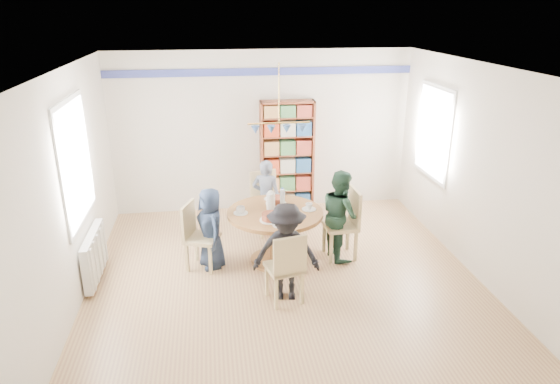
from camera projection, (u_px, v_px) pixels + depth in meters
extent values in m
plane|color=tan|center=(284.00, 277.00, 6.55)|extent=(5.00, 5.00, 0.00)
plane|color=white|center=(285.00, 67.00, 5.61)|extent=(5.00, 5.00, 0.00)
plane|color=silver|center=(262.00, 132.00, 8.40)|extent=(5.00, 0.00, 5.00)
plane|color=silver|center=(334.00, 288.00, 3.76)|extent=(5.00, 0.00, 5.00)
plane|color=silver|center=(71.00, 190.00, 5.75)|extent=(0.00, 5.00, 5.00)
plane|color=silver|center=(477.00, 171.00, 6.41)|extent=(0.00, 5.00, 5.00)
cube|color=navy|center=(262.00, 72.00, 8.03)|extent=(5.00, 0.02, 0.12)
cube|color=white|center=(75.00, 162.00, 5.94)|extent=(0.03, 1.32, 1.52)
cube|color=white|center=(77.00, 162.00, 5.94)|extent=(0.01, 1.20, 1.40)
cube|color=white|center=(434.00, 132.00, 7.54)|extent=(0.03, 1.12, 1.42)
cube|color=white|center=(433.00, 132.00, 7.54)|extent=(0.01, 1.00, 1.30)
cylinder|color=gold|center=(279.00, 93.00, 6.20)|extent=(0.01, 0.01, 0.75)
cylinder|color=gold|center=(279.00, 123.00, 6.33)|extent=(0.80, 0.02, 0.02)
cone|color=#4576C2|center=(255.00, 130.00, 6.32)|extent=(0.11, 0.11, 0.10)
cone|color=#4576C2|center=(271.00, 129.00, 6.35)|extent=(0.11, 0.11, 0.10)
cone|color=#4576C2|center=(287.00, 129.00, 6.37)|extent=(0.11, 0.11, 0.10)
cone|color=#4576C2|center=(302.00, 128.00, 6.40)|extent=(0.11, 0.11, 0.10)
cube|color=silver|center=(94.00, 255.00, 6.39)|extent=(0.10, 1.00, 0.60)
cube|color=silver|center=(93.00, 270.00, 6.03)|extent=(0.02, 0.06, 0.56)
cube|color=silver|center=(96.00, 262.00, 6.21)|extent=(0.02, 0.06, 0.56)
cube|color=silver|center=(99.00, 255.00, 6.40)|extent=(0.02, 0.06, 0.56)
cube|color=silver|center=(102.00, 248.00, 6.58)|extent=(0.02, 0.06, 0.56)
cube|color=silver|center=(105.00, 241.00, 6.77)|extent=(0.02, 0.06, 0.56)
cylinder|color=brown|center=(275.00, 213.00, 6.72)|extent=(1.30, 1.30, 0.05)
cylinder|color=brown|center=(275.00, 238.00, 6.85)|extent=(0.16, 0.16, 0.70)
cylinder|color=brown|center=(275.00, 259.00, 6.97)|extent=(0.70, 0.70, 0.04)
cube|color=tan|center=(202.00, 238.00, 6.66)|extent=(0.52, 0.52, 0.05)
cube|color=tan|center=(188.00, 220.00, 6.61)|extent=(0.18, 0.39, 0.48)
cube|color=tan|center=(210.00, 260.00, 6.55)|extent=(0.05, 0.05, 0.42)
cube|color=tan|center=(219.00, 249.00, 6.85)|extent=(0.05, 0.05, 0.42)
cube|color=tan|center=(187.00, 258.00, 6.62)|extent=(0.05, 0.05, 0.42)
cube|color=tan|center=(196.00, 247.00, 6.92)|extent=(0.05, 0.05, 0.42)
cube|color=tan|center=(340.00, 226.00, 6.95)|extent=(0.46, 0.46, 0.05)
cube|color=tan|center=(355.00, 207.00, 6.90)|extent=(0.06, 0.44, 0.52)
cube|color=tan|center=(324.00, 237.00, 7.17)|extent=(0.04, 0.04, 0.45)
cube|color=tan|center=(331.00, 248.00, 6.85)|extent=(0.04, 0.04, 0.45)
cube|color=tan|center=(348.00, 235.00, 7.23)|extent=(0.04, 0.04, 0.45)
cube|color=tan|center=(356.00, 246.00, 6.91)|extent=(0.04, 0.04, 0.45)
cube|color=tan|center=(268.00, 205.00, 7.71)|extent=(0.52, 0.52, 0.05)
cube|color=tan|center=(263.00, 186.00, 7.78)|extent=(0.42, 0.15, 0.51)
cube|color=tan|center=(262.00, 225.00, 7.58)|extent=(0.05, 0.05, 0.44)
cube|color=tan|center=(282.00, 222.00, 7.71)|extent=(0.05, 0.05, 0.44)
cube|color=tan|center=(254.00, 217.00, 7.87)|extent=(0.05, 0.05, 0.44)
cube|color=tan|center=(274.00, 214.00, 8.00)|extent=(0.05, 0.05, 0.44)
cube|color=tan|center=(284.00, 268.00, 5.91)|extent=(0.48, 0.48, 0.05)
cube|color=tan|center=(290.00, 257.00, 5.67)|extent=(0.40, 0.13, 0.48)
cube|color=tan|center=(292.00, 275.00, 6.19)|extent=(0.05, 0.05, 0.41)
cube|color=tan|center=(267.00, 280.00, 6.08)|extent=(0.05, 0.05, 0.41)
cube|color=tan|center=(302.00, 288.00, 5.91)|extent=(0.05, 0.05, 0.41)
cube|color=tan|center=(276.00, 294.00, 5.80)|extent=(0.05, 0.05, 0.41)
imported|color=#1B273D|center=(211.00, 228.00, 6.65)|extent=(0.51, 0.63, 1.12)
imported|color=#1B3627|center=(340.00, 215.00, 6.90)|extent=(0.58, 0.69, 1.27)
imported|color=gray|center=(266.00, 198.00, 7.60)|extent=(0.51, 0.42, 1.20)
imported|color=black|center=(286.00, 252.00, 5.90)|extent=(0.85, 0.57, 1.23)
cube|color=brown|center=(262.00, 158.00, 8.38)|extent=(0.04, 0.27, 1.90)
cube|color=brown|center=(312.00, 156.00, 8.50)|extent=(0.04, 0.27, 1.90)
cube|color=brown|center=(287.00, 102.00, 8.11)|extent=(0.90, 0.27, 0.04)
cube|color=brown|center=(287.00, 207.00, 8.77)|extent=(0.90, 0.27, 0.05)
cube|color=brown|center=(286.00, 155.00, 8.56)|extent=(0.90, 0.02, 1.90)
cube|color=brown|center=(287.00, 189.00, 8.65)|extent=(0.85, 0.25, 0.02)
cube|color=brown|center=(287.00, 172.00, 8.54)|extent=(0.85, 0.25, 0.02)
cube|color=brown|center=(287.00, 154.00, 8.43)|extent=(0.85, 0.25, 0.02)
cube|color=brown|center=(287.00, 136.00, 8.31)|extent=(0.85, 0.25, 0.02)
cube|color=brown|center=(287.00, 117.00, 8.20)|extent=(0.85, 0.25, 0.02)
cube|color=#B5391B|center=(272.00, 201.00, 8.66)|extent=(0.25, 0.20, 0.24)
cube|color=silver|center=(287.00, 200.00, 8.70)|extent=(0.25, 0.20, 0.24)
cube|color=#245086|center=(302.00, 199.00, 8.73)|extent=(0.25, 0.20, 0.24)
cube|color=tan|center=(271.00, 183.00, 8.55)|extent=(0.25, 0.20, 0.24)
cube|color=#407441|center=(287.00, 183.00, 8.59)|extent=(0.25, 0.20, 0.24)
cube|color=#963729|center=(303.00, 182.00, 8.62)|extent=(0.25, 0.20, 0.24)
cube|color=#B5391B|center=(271.00, 166.00, 8.44)|extent=(0.25, 0.20, 0.24)
cube|color=silver|center=(287.00, 165.00, 8.47)|extent=(0.25, 0.20, 0.24)
cube|color=#245086|center=(303.00, 164.00, 8.51)|extent=(0.25, 0.20, 0.24)
cube|color=tan|center=(271.00, 148.00, 8.33)|extent=(0.25, 0.20, 0.24)
cube|color=#407441|center=(287.00, 147.00, 8.36)|extent=(0.25, 0.20, 0.24)
cube|color=#963729|center=(303.00, 146.00, 8.40)|extent=(0.25, 0.20, 0.24)
cube|color=#B5391B|center=(271.00, 129.00, 8.22)|extent=(0.25, 0.20, 0.24)
cube|color=silver|center=(287.00, 129.00, 8.25)|extent=(0.25, 0.20, 0.24)
cube|color=#245086|center=(303.00, 128.00, 8.29)|extent=(0.25, 0.20, 0.24)
cube|color=tan|center=(271.00, 111.00, 8.11)|extent=(0.25, 0.20, 0.20)
cube|color=#407441|center=(287.00, 111.00, 8.15)|extent=(0.25, 0.20, 0.20)
cube|color=#963729|center=(304.00, 110.00, 8.18)|extent=(0.25, 0.20, 0.20)
cylinder|color=white|center=(271.00, 201.00, 6.74)|extent=(0.12, 0.12, 0.23)
sphere|color=white|center=(271.00, 193.00, 6.70)|extent=(0.09, 0.09, 0.09)
cylinder|color=silver|center=(282.00, 198.00, 6.79)|extent=(0.07, 0.07, 0.27)
cylinder|color=#4576C2|center=(282.00, 188.00, 6.74)|extent=(0.03, 0.03, 0.03)
cylinder|color=white|center=(276.00, 203.00, 6.97)|extent=(0.29, 0.29, 0.01)
cylinder|color=maroon|center=(276.00, 200.00, 6.95)|extent=(0.23, 0.23, 0.09)
cylinder|color=white|center=(271.00, 220.00, 6.43)|extent=(0.29, 0.29, 0.01)
cylinder|color=maroon|center=(271.00, 216.00, 6.41)|extent=(0.23, 0.23, 0.09)
cylinder|color=white|center=(241.00, 213.00, 6.65)|extent=(0.19, 0.19, 0.01)
imported|color=white|center=(241.00, 210.00, 6.64)|extent=(0.12, 0.12, 0.09)
cylinder|color=white|center=(309.00, 209.00, 6.77)|extent=(0.19, 0.19, 0.01)
imported|color=white|center=(309.00, 206.00, 6.76)|extent=(0.10, 0.10, 0.09)
cylinder|color=white|center=(271.00, 199.00, 7.14)|extent=(0.19, 0.19, 0.01)
imported|color=white|center=(271.00, 196.00, 7.13)|extent=(0.12, 0.12, 0.09)
cylinder|color=white|center=(280.00, 225.00, 6.28)|extent=(0.19, 0.19, 0.01)
imported|color=white|center=(280.00, 222.00, 6.27)|extent=(0.10, 0.10, 0.09)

